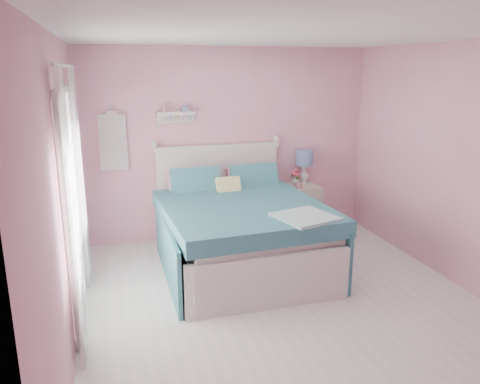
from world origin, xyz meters
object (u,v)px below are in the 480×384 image
bed (239,232)px  teacup (299,185)px  nightstand (300,209)px  vase (296,181)px  table_lamp (304,160)px

bed → teacup: size_ratio=22.74×
bed → nightstand: size_ratio=3.29×
nightstand → vase: 0.43m
nightstand → vase: (-0.07, 0.03, 0.42)m
teacup → vase: bearing=83.4°
bed → teacup: 1.36m
table_lamp → nightstand: bearing=-125.9°
vase → teacup: size_ratio=1.40×
nightstand → teacup: size_ratio=6.90×
nightstand → teacup: teacup is taller
bed → vase: 1.46m
bed → nightstand: bearing=33.5°
vase → table_lamp: bearing=28.8°
nightstand → table_lamp: size_ratio=1.42×
table_lamp → bed: bearing=-141.8°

